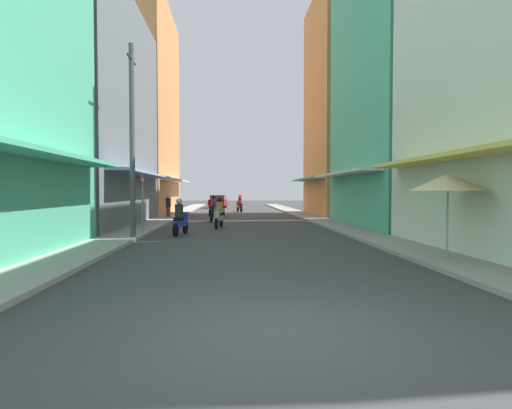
{
  "coord_description": "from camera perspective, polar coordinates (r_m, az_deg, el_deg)",
  "views": [
    {
      "loc": [
        -0.62,
        -5.18,
        1.86
      ],
      "look_at": [
        0.51,
        12.75,
        1.27
      ],
      "focal_mm": 28.01,
      "sensor_mm": 36.0,
      "label": 1
    }
  ],
  "objects": [
    {
      "name": "ground_plane",
      "position": [
        26.57,
        -2.27,
        -2.14
      ],
      "size": [
        111.4,
        111.4,
        0.0
      ],
      "primitive_type": "plane",
      "color": "#38383A"
    },
    {
      "name": "sidewalk_left",
      "position": [
        26.92,
        -12.9,
        -2.01
      ],
      "size": [
        1.63,
        58.64,
        0.12
      ],
      "primitive_type": "cube",
      "color": "#9E9991",
      "rests_on": "ground"
    },
    {
      "name": "sidewalk_right",
      "position": [
        27.14,
        8.26,
        -1.95
      ],
      "size": [
        1.63,
        58.64,
        0.12
      ],
      "primitive_type": "cube",
      "color": "gray",
      "rests_on": "ground"
    },
    {
      "name": "building_left_mid",
      "position": [
        24.08,
        -23.88,
        11.81
      ],
      "size": [
        7.05,
        12.47,
        12.17
      ],
      "color": "slate",
      "rests_on": "ground"
    },
    {
      "name": "building_left_far",
      "position": [
        36.35,
        -16.93,
        12.68
      ],
      "size": [
        7.05,
        11.85,
        17.47
      ],
      "color": "#D88C4C",
      "rests_on": "ground"
    },
    {
      "name": "building_right_mid",
      "position": [
        23.49,
        21.07,
        17.13
      ],
      "size": [
        7.05,
        9.59,
        16.19
      ],
      "color": "#4CB28C",
      "rests_on": "ground"
    },
    {
      "name": "building_right_far",
      "position": [
        32.71,
        13.52,
        13.42
      ],
      "size": [
        7.05,
        8.51,
        16.89
      ],
      "color": "#D88C4C",
      "rests_on": "ground"
    },
    {
      "name": "motorbike_blue",
      "position": [
        17.27,
        -10.75,
        -1.99
      ],
      "size": [
        0.63,
        1.79,
        1.58
      ],
      "color": "black",
      "rests_on": "ground"
    },
    {
      "name": "motorbike_black",
      "position": [
        24.53,
        -6.35,
        -1.3
      ],
      "size": [
        0.55,
        1.81,
        0.96
      ],
      "color": "black",
      "rests_on": "ground"
    },
    {
      "name": "motorbike_silver",
      "position": [
        20.22,
        -5.31,
        -1.41
      ],
      "size": [
        0.59,
        1.8,
        1.58
      ],
      "color": "black",
      "rests_on": "ground"
    },
    {
      "name": "motorbike_orange",
      "position": [
        29.7,
        -4.94,
        -0.75
      ],
      "size": [
        0.6,
        1.79,
        0.96
      ],
      "color": "black",
      "rests_on": "ground"
    },
    {
      "name": "motorbike_red",
      "position": [
        32.01,
        -6.02,
        -0.21
      ],
      "size": [
        0.61,
        1.79,
        1.58
      ],
      "color": "black",
      "rests_on": "ground"
    },
    {
      "name": "motorbike_maroon",
      "position": [
        35.89,
        -2.36,
        0.03
      ],
      "size": [
        0.65,
        1.78,
        1.58
      ],
      "color": "black",
      "rests_on": "ground"
    },
    {
      "name": "parked_car",
      "position": [
        45.29,
        -5.42,
        0.45
      ],
      "size": [
        2.1,
        4.23,
        1.45
      ],
      "color": "#8C0000",
      "rests_on": "ground"
    },
    {
      "name": "pedestrian_far",
      "position": [
        27.98,
        -12.42,
        -0.25
      ],
      "size": [
        0.34,
        0.34,
        1.68
      ],
      "color": "#99333F",
      "rests_on": "ground"
    },
    {
      "name": "vendor_umbrella",
      "position": [
        11.44,
        25.72,
        2.88
      ],
      "size": [
        1.91,
        1.91,
        2.32
      ],
      "color": "#99999E",
      "rests_on": "ground"
    },
    {
      "name": "utility_pole",
      "position": [
        16.21,
        -17.27,
        8.77
      ],
      "size": [
        0.2,
        1.2,
        7.5
      ],
      "color": "#4C4C4F",
      "rests_on": "ground"
    },
    {
      "name": "street_sign_no_entry",
      "position": [
        17.28,
        -15.91,
        1.34
      ],
      "size": [
        0.07,
        0.6,
        2.65
      ],
      "color": "gray",
      "rests_on": "ground"
    }
  ]
}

